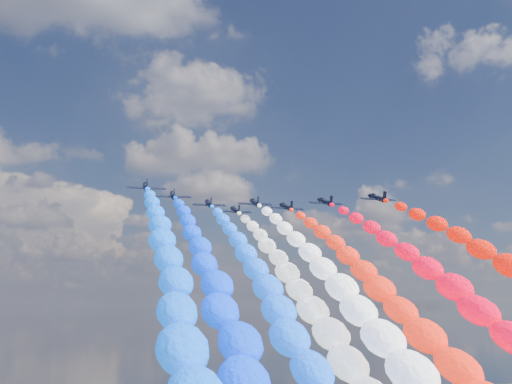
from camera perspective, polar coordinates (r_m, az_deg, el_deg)
name	(u,v)px	position (r m, az deg, el deg)	size (l,w,h in m)	color
jet_0	(146,186)	(151.46, -10.03, 0.50)	(9.27, 12.43, 2.74)	black
trail_0	(169,288)	(91.30, -7.94, -8.74)	(6.55, 111.96, 54.90)	#0954FF
jet_1	(173,195)	(162.26, -7.60, -0.29)	(9.27, 12.43, 2.74)	black
trail_1	(210,290)	(102.61, -4.26, -8.98)	(6.55, 111.96, 54.90)	#0437FE
jet_2	(209,204)	(174.61, -4.33, -1.07)	(9.27, 12.43, 2.74)	black
trail_2	(260,292)	(115.80, 0.36, -9.17)	(6.55, 111.96, 54.90)	#0F55FE
jet_3	(255,203)	(172.59, -0.10, -0.99)	(9.27, 12.43, 2.74)	black
trail_3	(331,292)	(115.06, 6.88, -9.09)	(6.55, 111.96, 54.90)	white
jet_4	(236,210)	(186.60, -1.89, -1.69)	(9.27, 12.43, 2.74)	black
trail_4	(294,294)	(128.57, 3.51, -9.27)	(6.55, 111.96, 54.90)	white
jet_5	(286,207)	(180.24, 2.80, -1.38)	(9.27, 12.43, 2.74)	black
trail_5	(373,293)	(123.89, 10.70, -9.07)	(6.55, 111.96, 54.90)	red
jet_6	(325,202)	(172.35, 6.36, -0.91)	(9.27, 12.43, 2.74)	black
trail_6	(440,292)	(117.66, 16.48, -8.77)	(6.55, 111.96, 54.90)	#F20022
jet_7	(377,198)	(168.02, 11.05, -0.53)	(9.27, 12.43, 2.74)	black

